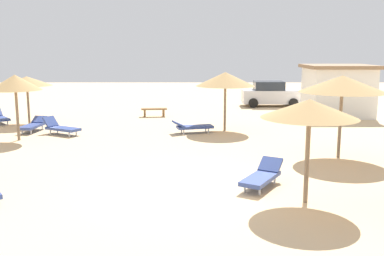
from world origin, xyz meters
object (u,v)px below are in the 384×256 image
at_px(lounger_2, 263,176).
at_px(lounger_7, 62,127).
at_px(parasol_2, 311,109).
at_px(parasol_0, 16,83).
at_px(bench_0, 155,111).
at_px(beach_cabana, 339,90).
at_px(parasol_1, 344,84).
at_px(parked_car, 272,94).
at_px(lounger_5, 0,117).
at_px(parasol_3, 227,79).
at_px(parasol_5, 28,81).
at_px(lounger_3, 193,126).
at_px(lounger_0, 35,125).

bearing_deg(lounger_2, lounger_7, 135.78).
bearing_deg(parasol_2, parasol_0, 142.93).
bearing_deg(bench_0, beach_cabana, 2.11).
bearing_deg(parasol_1, parked_car, 89.72).
xyz_separation_m(parasol_0, parasol_2, (10.48, -7.92, -0.06)).
xyz_separation_m(parasol_1, lounger_2, (-3.35, -3.52, -2.37)).
height_order(parasol_0, lounger_5, parasol_0).
distance_m(lounger_2, beach_cabana, 15.33).
height_order(parasol_3, lounger_5, parasol_3).
xyz_separation_m(lounger_7, bench_0, (3.86, 5.51, 0.02)).
height_order(parasol_1, beach_cabana, beach_cabana).
xyz_separation_m(parasol_0, parasol_5, (-1.10, 4.29, -0.25)).
distance_m(parasol_0, parasol_2, 13.14).
height_order(parasol_1, bench_0, parasol_1).
distance_m(parasol_1, lounger_3, 7.55).
bearing_deg(lounger_0, parasol_3, 1.24).
xyz_separation_m(parasol_1, parasol_2, (-2.44, -4.86, -0.25)).
bearing_deg(lounger_2, parasol_1, 46.43).
bearing_deg(lounger_3, parasol_0, -167.39).
distance_m(parasol_0, parasol_1, 13.28).
bearing_deg(lounger_3, lounger_0, 176.73).
bearing_deg(parasol_0, bench_0, 52.05).
relative_size(parasol_5, lounger_5, 1.37).
relative_size(bench_0, parked_car, 0.38).
height_order(parasol_3, parked_car, parasol_3).
distance_m(lounger_5, bench_0, 8.42).
bearing_deg(parasol_5, lounger_0, -65.36).
height_order(parasol_5, lounger_0, parasol_5).
bearing_deg(parasol_2, parasol_5, 133.48).
bearing_deg(parasol_5, lounger_7, -49.46).
xyz_separation_m(lounger_2, beach_cabana, (6.57, 13.80, 1.21)).
bearing_deg(parasol_0, lounger_2, -34.54).
xyz_separation_m(parasol_3, bench_0, (-3.82, 4.49, -2.14)).
distance_m(parasol_1, parasol_5, 15.83).
xyz_separation_m(parasol_5, lounger_5, (-1.66, 0.14, -1.93)).
xyz_separation_m(parasol_1, lounger_0, (-13.02, 5.18, -2.37)).
bearing_deg(parasol_2, lounger_0, 136.51).
distance_m(lounger_0, parked_car, 16.19).
bearing_deg(lounger_0, parked_car, 36.01).
height_order(lounger_7, bench_0, lounger_7).
xyz_separation_m(parasol_2, lounger_5, (-13.24, 12.35, -2.12)).
relative_size(parasol_0, beach_cabana, 0.73).
bearing_deg(parasol_1, lounger_3, 138.53).
bearing_deg(lounger_0, parasol_5, 114.64).
bearing_deg(beach_cabana, parked_car, 125.41).
height_order(parasol_5, lounger_3, parasol_5).
distance_m(parasol_2, lounger_0, 14.75).
bearing_deg(parasol_3, bench_0, 130.34).
xyz_separation_m(lounger_5, lounger_7, (4.21, -3.13, 0.01)).
xyz_separation_m(parasol_5, lounger_7, (2.55, -2.99, -1.93)).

